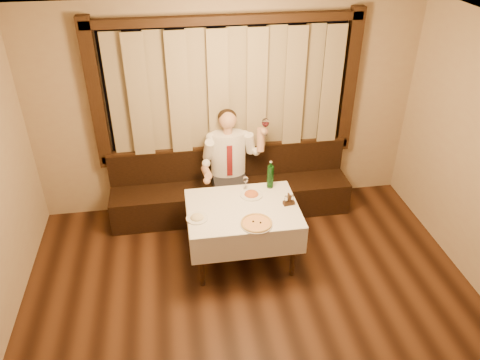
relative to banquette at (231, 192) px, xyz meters
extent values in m
cube|color=silver|center=(0.00, -2.72, 2.49)|extent=(5.00, 6.00, 0.01)
cube|color=tan|center=(0.00, 0.28, 1.09)|extent=(5.00, 0.01, 2.80)
cube|color=black|center=(0.00, 0.26, 1.39)|extent=(3.00, 0.02, 1.60)
cube|color=orange|center=(-0.70, 0.25, 1.09)|extent=(0.50, 0.01, 0.40)
cube|color=black|center=(0.00, 0.22, 0.54)|extent=(3.30, 0.12, 0.10)
cube|color=black|center=(0.00, 0.22, 2.24)|extent=(3.30, 0.12, 0.10)
cube|color=black|center=(-1.60, 0.22, 1.39)|extent=(0.16, 0.12, 1.90)
cube|color=black|center=(1.60, 0.22, 1.39)|extent=(0.16, 0.12, 1.90)
cube|color=#92835E|center=(0.00, 0.16, 1.39)|extent=(2.90, 0.08, 1.55)
cube|color=black|center=(0.00, -0.04, -0.09)|extent=(3.20, 0.60, 0.45)
cube|color=black|center=(0.00, 0.20, 0.36)|extent=(3.20, 0.12, 0.45)
cube|color=black|center=(0.00, 0.20, 0.61)|extent=(3.20, 0.14, 0.04)
cylinder|color=black|center=(-0.52, -1.39, 0.04)|extent=(0.06, 0.06, 0.71)
cylinder|color=black|center=(0.52, -1.39, 0.04)|extent=(0.06, 0.06, 0.71)
cylinder|color=black|center=(-0.52, -0.65, 0.04)|extent=(0.06, 0.06, 0.71)
cylinder|color=black|center=(0.52, -0.65, 0.04)|extent=(0.06, 0.06, 0.71)
cube|color=black|center=(0.00, -1.02, 0.42)|extent=(1.20, 0.90, 0.04)
cube|color=white|center=(0.00, -1.02, 0.44)|extent=(1.26, 0.96, 0.01)
cube|color=white|center=(0.00, -1.50, 0.27)|extent=(1.26, 0.01, 0.35)
cube|color=white|center=(0.00, -0.54, 0.27)|extent=(1.26, 0.01, 0.35)
cube|color=white|center=(-0.63, -1.02, 0.27)|extent=(0.01, 0.96, 0.35)
cube|color=white|center=(0.63, -1.02, 0.27)|extent=(0.01, 0.96, 0.35)
cylinder|color=white|center=(0.09, -1.36, 0.45)|extent=(0.36, 0.36, 0.01)
cylinder|color=orange|center=(0.09, -1.36, 0.46)|extent=(0.33, 0.33, 0.01)
torus|color=tan|center=(0.09, -1.36, 0.47)|extent=(0.34, 0.34, 0.03)
sphere|color=black|center=(0.06, -1.34, 0.47)|extent=(0.02, 0.02, 0.02)
sphere|color=black|center=(0.14, -1.37, 0.47)|extent=(0.02, 0.02, 0.02)
cylinder|color=white|center=(0.14, -0.80, 0.45)|extent=(0.27, 0.27, 0.02)
ellipsoid|color=#B9531D|center=(0.14, -0.80, 0.50)|extent=(0.17, 0.17, 0.07)
cylinder|color=white|center=(-0.53, -1.16, 0.45)|extent=(0.24, 0.24, 0.01)
ellipsoid|color=beige|center=(-0.53, -1.16, 0.49)|extent=(0.15, 0.15, 0.07)
cylinder|color=#115216|center=(0.40, -0.65, 0.59)|extent=(0.08, 0.08, 0.29)
cylinder|color=#115216|center=(0.40, -0.65, 0.76)|extent=(0.03, 0.03, 0.07)
cylinder|color=silver|center=(0.40, -0.65, 0.80)|extent=(0.04, 0.04, 0.01)
cylinder|color=white|center=(0.10, -0.64, 0.45)|extent=(0.06, 0.06, 0.01)
cylinder|color=white|center=(0.10, -0.64, 0.49)|extent=(0.01, 0.01, 0.09)
ellipsoid|color=white|center=(0.10, -0.64, 0.58)|extent=(0.06, 0.06, 0.08)
cube|color=black|center=(0.53, -1.04, 0.47)|extent=(0.13, 0.08, 0.04)
cube|color=black|center=(0.53, -1.04, 0.54)|extent=(0.02, 0.07, 0.10)
cylinder|color=white|center=(0.49, -1.05, 0.51)|extent=(0.03, 0.03, 0.07)
cylinder|color=silver|center=(0.49, -1.05, 0.56)|extent=(0.04, 0.04, 0.01)
cylinder|color=white|center=(0.57, -1.04, 0.51)|extent=(0.03, 0.03, 0.07)
cylinder|color=silver|center=(0.57, -1.04, 0.56)|extent=(0.04, 0.04, 0.01)
cube|color=black|center=(-0.03, -0.17, 0.23)|extent=(0.43, 0.49, 0.17)
cube|color=black|center=(-0.15, -0.41, -0.09)|extent=(0.12, 0.13, 0.45)
cube|color=black|center=(0.09, -0.41, -0.09)|extent=(0.12, 0.13, 0.45)
ellipsoid|color=white|center=(-0.03, -0.01, 0.60)|extent=(0.45, 0.28, 0.58)
cube|color=maroon|center=(-0.03, -0.16, 0.57)|extent=(0.07, 0.01, 0.43)
cylinder|color=tan|center=(-0.03, -0.01, 0.94)|extent=(0.11, 0.11, 0.09)
sphere|color=tan|center=(-0.03, -0.01, 1.08)|extent=(0.23, 0.23, 0.23)
ellipsoid|color=black|center=(-0.03, 0.02, 1.11)|extent=(0.23, 0.23, 0.17)
sphere|color=white|center=(-0.24, -0.01, 0.84)|extent=(0.14, 0.14, 0.14)
sphere|color=white|center=(0.19, -0.01, 0.84)|extent=(0.14, 0.14, 0.14)
sphere|color=tan|center=(-0.35, -0.45, 0.48)|extent=(0.09, 0.09, 0.09)
sphere|color=tan|center=(0.40, -0.19, 0.98)|extent=(0.10, 0.10, 0.10)
cylinder|color=white|center=(0.40, -0.23, 1.02)|extent=(0.01, 0.01, 0.12)
ellipsoid|color=white|center=(0.40, -0.23, 1.12)|extent=(0.09, 0.09, 0.11)
ellipsoid|color=#4C070F|center=(0.40, -0.23, 1.09)|extent=(0.07, 0.07, 0.06)
camera|label=1|loc=(-0.71, -5.31, 3.50)|focal=35.00mm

